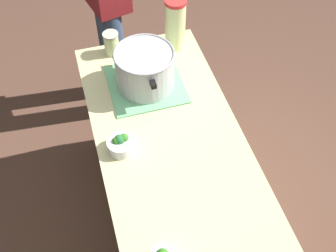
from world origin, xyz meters
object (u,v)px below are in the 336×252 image
cooking_pot (145,68)px  lemonade_pitcher (175,24)px  broccoli_bowl_center (121,144)px  mason_jar (111,43)px

cooking_pot → lemonade_pitcher: bearing=-42.7°
broccoli_bowl_center → mason_jar: bearing=-8.0°
cooking_pot → mason_jar: bearing=21.4°
lemonade_pitcher → mason_jar: bearing=83.5°
cooking_pot → lemonade_pitcher: (0.24, -0.22, 0.03)m
cooking_pot → mason_jar: cooking_pot is taller
lemonade_pitcher → broccoli_bowl_center: bearing=144.4°
cooking_pot → mason_jar: size_ratio=2.87×
lemonade_pitcher → broccoli_bowl_center: (-0.58, 0.42, -0.11)m
cooking_pot → lemonade_pitcher: size_ratio=1.25×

